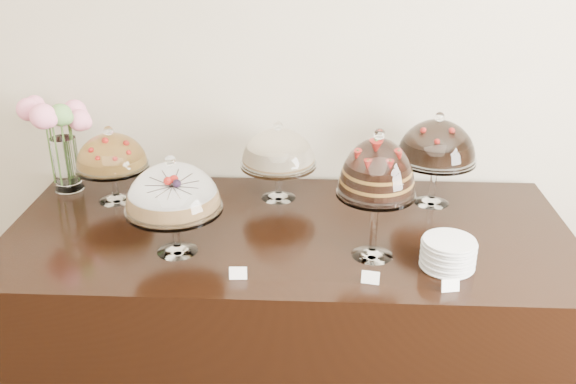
{
  "coord_description": "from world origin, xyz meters",
  "views": [
    {
      "loc": [
        0.09,
        0.22,
        2.06
      ],
      "look_at": [
        -0.02,
        2.4,
        1.08
      ],
      "focal_mm": 40.0,
      "sensor_mm": 36.0,
      "label": 1
    }
  ],
  "objects_px": {
    "cake_stand_sugar_sponge": "(173,192)",
    "cake_stand_dark_choco": "(437,144)",
    "display_counter": "(289,323)",
    "cake_stand_cheesecake": "(278,151)",
    "cake_stand_fruit_tart": "(111,155)",
    "flower_vase": "(59,130)",
    "plate_stack": "(448,253)",
    "cake_stand_choco_layer": "(377,173)"
  },
  "relations": [
    {
      "from": "cake_stand_dark_choco",
      "to": "flower_vase",
      "type": "xyz_separation_m",
      "value": [
        -1.59,
        0.06,
        0.02
      ]
    },
    {
      "from": "cake_stand_cheesecake",
      "to": "flower_vase",
      "type": "distance_m",
      "value": 0.95
    },
    {
      "from": "cake_stand_cheesecake",
      "to": "plate_stack",
      "type": "height_order",
      "value": "cake_stand_cheesecake"
    },
    {
      "from": "cake_stand_cheesecake",
      "to": "cake_stand_fruit_tart",
      "type": "distance_m",
      "value": 0.7
    },
    {
      "from": "cake_stand_sugar_sponge",
      "to": "plate_stack",
      "type": "distance_m",
      "value": 0.99
    },
    {
      "from": "cake_stand_sugar_sponge",
      "to": "plate_stack",
      "type": "bearing_deg",
      "value": -3.93
    },
    {
      "from": "flower_vase",
      "to": "plate_stack",
      "type": "relative_size",
      "value": 2.32
    },
    {
      "from": "cake_stand_sugar_sponge",
      "to": "plate_stack",
      "type": "relative_size",
      "value": 2.01
    },
    {
      "from": "cake_stand_dark_choco",
      "to": "flower_vase",
      "type": "height_order",
      "value": "flower_vase"
    },
    {
      "from": "cake_stand_choco_layer",
      "to": "cake_stand_fruit_tart",
      "type": "height_order",
      "value": "cake_stand_choco_layer"
    },
    {
      "from": "cake_stand_cheesecake",
      "to": "flower_vase",
      "type": "bearing_deg",
      "value": 177.62
    },
    {
      "from": "display_counter",
      "to": "cake_stand_cheesecake",
      "type": "height_order",
      "value": "cake_stand_cheesecake"
    },
    {
      "from": "cake_stand_sugar_sponge",
      "to": "cake_stand_choco_layer",
      "type": "xyz_separation_m",
      "value": [
        0.71,
        0.0,
        0.09
      ]
    },
    {
      "from": "plate_stack",
      "to": "cake_stand_sugar_sponge",
      "type": "bearing_deg",
      "value": 176.07
    },
    {
      "from": "display_counter",
      "to": "cake_stand_sugar_sponge",
      "type": "bearing_deg",
      "value": -153.92
    },
    {
      "from": "cake_stand_dark_choco",
      "to": "display_counter",
      "type": "bearing_deg",
      "value": -155.64
    },
    {
      "from": "cake_stand_dark_choco",
      "to": "cake_stand_fruit_tart",
      "type": "height_order",
      "value": "cake_stand_dark_choco"
    },
    {
      "from": "display_counter",
      "to": "cake_stand_cheesecake",
      "type": "relative_size",
      "value": 6.37
    },
    {
      "from": "display_counter",
      "to": "cake_stand_fruit_tart",
      "type": "relative_size",
      "value": 6.61
    },
    {
      "from": "cake_stand_fruit_tart",
      "to": "flower_vase",
      "type": "relative_size",
      "value": 0.77
    },
    {
      "from": "cake_stand_fruit_tart",
      "to": "cake_stand_dark_choco",
      "type": "bearing_deg",
      "value": 1.63
    },
    {
      "from": "cake_stand_cheesecake",
      "to": "cake_stand_dark_choco",
      "type": "relative_size",
      "value": 0.86
    },
    {
      "from": "cake_stand_dark_choco",
      "to": "cake_stand_sugar_sponge",
      "type": "bearing_deg",
      "value": -154.94
    },
    {
      "from": "cake_stand_choco_layer",
      "to": "flower_vase",
      "type": "xyz_separation_m",
      "value": [
        -1.31,
        0.52,
        -0.04
      ]
    },
    {
      "from": "display_counter",
      "to": "plate_stack",
      "type": "xyz_separation_m",
      "value": [
        0.57,
        -0.26,
        0.5
      ]
    },
    {
      "from": "cake_stand_sugar_sponge",
      "to": "cake_stand_choco_layer",
      "type": "bearing_deg",
      "value": 0.25
    },
    {
      "from": "cake_stand_sugar_sponge",
      "to": "plate_stack",
      "type": "xyz_separation_m",
      "value": [
        0.97,
        -0.07,
        -0.18
      ]
    },
    {
      "from": "cake_stand_dark_choco",
      "to": "plate_stack",
      "type": "height_order",
      "value": "cake_stand_dark_choco"
    },
    {
      "from": "cake_stand_fruit_tart",
      "to": "cake_stand_cheesecake",
      "type": "bearing_deg",
      "value": 4.79
    },
    {
      "from": "display_counter",
      "to": "cake_stand_dark_choco",
      "type": "relative_size",
      "value": 5.51
    },
    {
      "from": "cake_stand_choco_layer",
      "to": "cake_stand_cheesecake",
      "type": "height_order",
      "value": "cake_stand_choco_layer"
    },
    {
      "from": "display_counter",
      "to": "cake_stand_choco_layer",
      "type": "xyz_separation_m",
      "value": [
        0.31,
        -0.19,
        0.77
      ]
    },
    {
      "from": "cake_stand_dark_choco",
      "to": "cake_stand_cheesecake",
      "type": "bearing_deg",
      "value": 178.25
    },
    {
      "from": "cake_stand_choco_layer",
      "to": "cake_stand_fruit_tart",
      "type": "relative_size",
      "value": 1.45
    },
    {
      "from": "display_counter",
      "to": "cake_stand_dark_choco",
      "type": "bearing_deg",
      "value": 24.36
    },
    {
      "from": "cake_stand_choco_layer",
      "to": "cake_stand_fruit_tart",
      "type": "bearing_deg",
      "value": 158.25
    },
    {
      "from": "cake_stand_sugar_sponge",
      "to": "cake_stand_dark_choco",
      "type": "height_order",
      "value": "cake_stand_dark_choco"
    },
    {
      "from": "display_counter",
      "to": "cake_stand_fruit_tart",
      "type": "distance_m",
      "value": 1.03
    },
    {
      "from": "cake_stand_sugar_sponge",
      "to": "cake_stand_choco_layer",
      "type": "distance_m",
      "value": 0.72
    },
    {
      "from": "cake_stand_sugar_sponge",
      "to": "cake_stand_cheesecake",
      "type": "height_order",
      "value": "cake_stand_sugar_sponge"
    },
    {
      "from": "cake_stand_choco_layer",
      "to": "cake_stand_dark_choco",
      "type": "relative_size",
      "value": 1.21
    },
    {
      "from": "cake_stand_sugar_sponge",
      "to": "flower_vase",
      "type": "relative_size",
      "value": 0.87
    }
  ]
}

